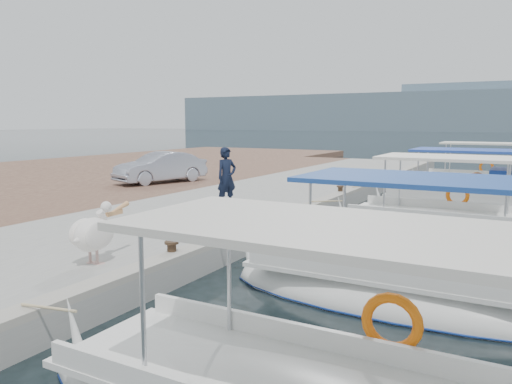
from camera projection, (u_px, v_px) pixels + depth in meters
ground at (268, 246)px, 12.86m from camera, size 400.00×400.00×0.00m
concrete_quay at (259, 201)px, 18.59m from camera, size 6.00×40.00×0.50m
quay_curb at (329, 198)px, 17.22m from camera, size 0.44×40.00×0.12m
cobblestone_strip at (154, 192)px, 20.98m from camera, size 4.00×40.00×0.50m
land_backing at (4, 180)px, 25.76m from camera, size 16.00×60.00×0.48m
fishing_caique_b at (410, 295)px, 8.86m from camera, size 6.93×2.48×2.83m
fishing_caique_c at (439, 230)px, 14.17m from camera, size 6.11×2.50×2.83m
fishing_caique_d at (466, 207)px, 17.69m from camera, size 6.40×2.50×2.83m
fishing_caique_e at (477, 187)px, 23.77m from camera, size 6.10×2.05×2.83m
mooring_bollards at (282, 210)px, 14.23m from camera, size 0.28×20.28×0.33m
pelican at (94, 233)px, 9.42m from camera, size 0.55×1.47×1.14m
fisherman at (227, 177)px, 15.65m from camera, size 0.69×0.82×1.90m
parked_car at (161, 167)px, 22.22m from camera, size 2.70×4.37×1.36m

